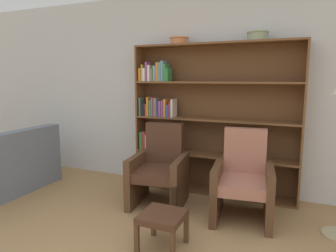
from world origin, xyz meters
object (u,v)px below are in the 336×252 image
object	(u,v)px
armchair_leather	(160,171)
armchair_cushioned	(243,182)
bowl_olive	(179,40)
bowl_terracotta	(258,35)
bookshelf	(199,121)
footstool	(162,219)

from	to	relation	value
armchair_leather	armchair_cushioned	bearing A→B (deg)	172.63
bowl_olive	bowl_terracotta	xyz separation A→B (m)	(1.02, 0.00, 0.01)
bowl_terracotta	armchair_cushioned	world-z (taller)	bowl_terracotta
bowl_terracotta	armchair_leather	size ratio (longest dim) A/B	0.27
bookshelf	armchair_leather	distance (m)	0.89
bowl_terracotta	footstool	world-z (taller)	bowl_terracotta
bowl_terracotta	armchair_cushioned	bearing A→B (deg)	-91.39
armchair_cushioned	bowl_terracotta	bearing A→B (deg)	-97.87
bookshelf	footstool	xyz separation A→B (m)	(0.14, -1.55, -0.70)
armchair_leather	footstool	bearing A→B (deg)	108.46
armchair_leather	armchair_cushioned	size ratio (longest dim) A/B	1.00
footstool	armchair_leather	bearing A→B (deg)	115.84
bowl_olive	footstool	world-z (taller)	bowl_olive
bookshelf	bowl_terracotta	distance (m)	1.32
bowl_olive	armchair_leather	world-z (taller)	bowl_olive
armchair_cushioned	armchair_leather	bearing A→B (deg)	-6.47
bookshelf	bowl_olive	xyz separation A→B (m)	(-0.29, -0.02, 1.09)
armchair_cushioned	footstool	size ratio (longest dim) A/B	2.56
bookshelf	bowl_terracotta	world-z (taller)	bowl_terracotta
bookshelf	armchair_leather	bearing A→B (deg)	-116.79
bookshelf	bowl_terracotta	size ratio (longest dim) A/B	8.37
footstool	bookshelf	bearing A→B (deg)	95.14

